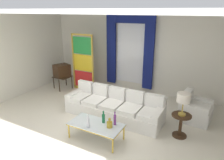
{
  "coord_description": "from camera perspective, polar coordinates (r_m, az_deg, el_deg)",
  "views": [
    {
      "loc": [
        2.84,
        -4.23,
        3.03
      ],
      "look_at": [
        0.08,
        0.9,
        1.05
      ],
      "focal_mm": 33.07,
      "sensor_mm": 36.0,
      "label": 1
    }
  ],
  "objects": [
    {
      "name": "ground_plane",
      "position": [
        5.93,
        -4.93,
        -12.04
      ],
      "size": [
        16.0,
        16.0,
        0.0
      ],
      "primitive_type": "plane",
      "color": "silver"
    },
    {
      "name": "wall_rear",
      "position": [
        7.97,
        6.9,
        7.57
      ],
      "size": [
        8.0,
        0.12,
        3.0
      ],
      "primitive_type": "cube",
      "color": "white",
      "rests_on": "ground"
    },
    {
      "name": "wall_left",
      "position": [
        8.24,
        -24.83,
        6.34
      ],
      "size": [
        0.12,
        7.0,
        3.0
      ],
      "primitive_type": "cube",
      "color": "white",
      "rests_on": "ground"
    },
    {
      "name": "ceiling_slab",
      "position": [
        5.78,
        -1.26,
        18.67
      ],
      "size": [
        8.0,
        7.6,
        0.04
      ],
      "primitive_type": "cube",
      "color": "white"
    },
    {
      "name": "curtained_window",
      "position": [
        7.87,
        4.88,
        9.27
      ],
      "size": [
        2.0,
        0.17,
        2.7
      ],
      "color": "white",
      "rests_on": "ground"
    },
    {
      "name": "couch_white_long",
      "position": [
        6.19,
        0.71,
        -7.34
      ],
      "size": [
        2.93,
        0.96,
        0.86
      ],
      "color": "white",
      "rests_on": "ground"
    },
    {
      "name": "coffee_table",
      "position": [
        5.15,
        -4.46,
        -12.35
      ],
      "size": [
        1.31,
        0.66,
        0.41
      ],
      "color": "silver",
      "rests_on": "ground"
    },
    {
      "name": "bottle_blue_decanter",
      "position": [
        5.01,
        0.79,
        -10.83
      ],
      "size": [
        0.06,
        0.06,
        0.35
      ],
      "color": "#753384",
      "rests_on": "coffee_table"
    },
    {
      "name": "bottle_crystal_tall",
      "position": [
        4.94,
        -6.61,
        -11.46
      ],
      "size": [
        0.06,
        0.06,
        0.34
      ],
      "color": "silver",
      "rests_on": "coffee_table"
    },
    {
      "name": "bottle_amber_squat",
      "position": [
        5.11,
        -2.38,
        -10.43
      ],
      "size": [
        0.07,
        0.07,
        0.32
      ],
      "color": "#196B3D",
      "rests_on": "coffee_table"
    },
    {
      "name": "bottle_ruby_flask",
      "position": [
        4.95,
        -0.68,
        -12.06
      ],
      "size": [
        0.14,
        0.14,
        0.24
      ],
      "color": "gold",
      "rests_on": "coffee_table"
    },
    {
      "name": "vintage_tv",
      "position": [
        8.43,
        -13.68,
        2.38
      ],
      "size": [
        0.68,
        0.73,
        1.35
      ],
      "color": "#382314",
      "rests_on": "ground"
    },
    {
      "name": "armchair_white",
      "position": [
        6.46,
        21.68,
        -7.8
      ],
      "size": [
        0.9,
        0.89,
        0.8
      ],
      "color": "white",
      "rests_on": "ground"
    },
    {
      "name": "stained_glass_divider",
      "position": [
        8.07,
        -8.06,
        4.44
      ],
      "size": [
        0.95,
        0.05,
        2.2
      ],
      "color": "gold",
      "rests_on": "ground"
    },
    {
      "name": "peacock_figurine",
      "position": [
        7.76,
        -7.65,
        -2.64
      ],
      "size": [
        0.44,
        0.6,
        0.5
      ],
      "color": "beige",
      "rests_on": "ground"
    },
    {
      "name": "round_side_table",
      "position": [
        5.51,
        18.45,
        -11.33
      ],
      "size": [
        0.48,
        0.48,
        0.59
      ],
      "color": "#382314",
      "rests_on": "ground"
    },
    {
      "name": "table_lamp_brass",
      "position": [
        5.22,
        19.2,
        -4.9
      ],
      "size": [
        0.32,
        0.32,
        0.57
      ],
      "color": "#B29338",
      "rests_on": "round_side_table"
    }
  ]
}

